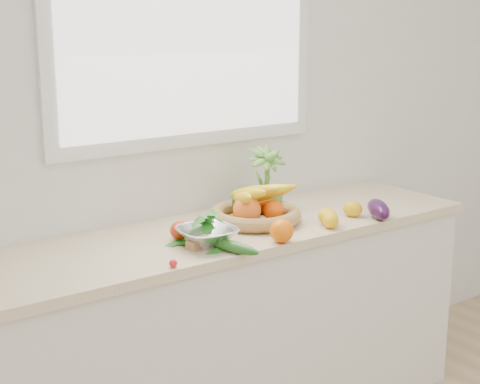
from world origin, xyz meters
TOP-DOWN VIEW (x-y plane):
  - back_wall at (0.00, 2.25)m, footprint 4.50×0.02m
  - counter_cabinet at (0.00, 1.95)m, footprint 2.20×0.58m
  - countertop at (0.00, 1.95)m, footprint 2.24×0.62m
  - window_frame at (0.00, 2.23)m, footprint 1.30×0.03m
  - window_pane at (0.00, 2.21)m, footprint 1.18×0.01m
  - orange_loose at (0.06, 1.67)m, footprint 0.12×0.12m
  - lemon_a at (0.37, 1.75)m, footprint 0.09×0.10m
  - lemon_b at (0.34, 1.70)m, footprint 0.10×0.11m
  - lemon_c at (0.54, 1.78)m, footprint 0.10×0.11m
  - apple at (-0.24, 1.93)m, footprint 0.10×0.10m
  - ginger at (-0.23, 1.81)m, footprint 0.12×0.07m
  - garlic_a at (0.33, 1.95)m, footprint 0.06×0.06m
  - garlic_b at (0.14, 1.90)m, footprint 0.06×0.06m
  - garlic_c at (0.28, 1.84)m, footprint 0.06×0.06m
  - eggplant at (0.61, 1.69)m, footprint 0.17×0.22m
  - cucumber at (-0.16, 1.68)m, footprint 0.11×0.25m
  - radish at (-0.43, 1.67)m, footprint 0.04×0.04m
  - potted_herb at (0.27, 2.05)m, footprint 0.20×0.20m
  - fruit_basket at (0.14, 1.95)m, footprint 0.49×0.49m
  - colander_with_spinach at (-0.20, 1.80)m, footprint 0.23×0.23m

SIDE VIEW (x-z plane):
  - counter_cabinet at x=0.00m, z-range 0.00..0.86m
  - countertop at x=0.00m, z-range 0.86..0.90m
  - radish at x=-0.43m, z-range 0.90..0.93m
  - ginger at x=-0.23m, z-range 0.90..0.93m
  - garlic_c at x=0.28m, z-range 0.90..0.94m
  - garlic_b at x=0.14m, z-range 0.90..0.94m
  - cucumber at x=-0.16m, z-range 0.90..0.94m
  - garlic_a at x=0.33m, z-range 0.90..0.95m
  - lemon_b at x=0.34m, z-range 0.90..0.97m
  - lemon_a at x=0.37m, z-range 0.90..0.97m
  - lemon_c at x=0.54m, z-range 0.90..0.97m
  - apple at x=-0.24m, z-range 0.90..0.97m
  - eggplant at x=0.61m, z-range 0.90..0.98m
  - orange_loose at x=0.06m, z-range 0.90..0.99m
  - fruit_basket at x=0.14m, z-range 0.86..1.05m
  - colander_with_spinach at x=-0.20m, z-range 0.90..1.02m
  - potted_herb at x=0.27m, z-range 0.88..1.19m
  - back_wall at x=0.00m, z-range 0.00..2.70m
  - window_frame at x=0.00m, z-range 1.20..2.30m
  - window_pane at x=0.00m, z-range 1.26..2.24m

